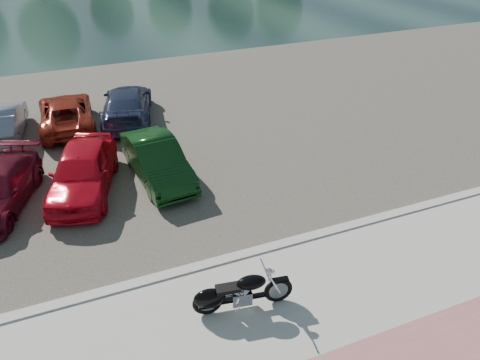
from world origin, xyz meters
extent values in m
plane|color=#595447|center=(0.00, 0.00, 0.00)|extent=(200.00, 200.00, 0.00)
cube|color=#B2AEA7|center=(0.00, -1.00, 0.05)|extent=(60.00, 6.00, 0.10)
cube|color=#B2AEA7|center=(0.00, 2.00, 0.07)|extent=(60.00, 0.30, 0.14)
cube|color=#403C34|center=(0.00, 11.00, 0.02)|extent=(60.00, 18.00, 0.04)
cube|color=#182B2A|center=(0.00, 40.00, 0.00)|extent=(120.00, 40.00, 0.00)
torus|color=black|center=(0.17, 0.19, 0.44)|extent=(0.69, 0.22, 0.68)
torus|color=black|center=(-1.46, 0.44, 0.44)|extent=(0.69, 0.22, 0.68)
cylinder|color=#B2B2B7|center=(0.17, 0.19, 0.44)|extent=(0.46, 0.13, 0.46)
cylinder|color=#B2B2B7|center=(-1.46, 0.44, 0.44)|extent=(0.46, 0.13, 0.46)
cylinder|color=silver|center=(0.01, 0.11, 0.74)|extent=(0.33, 0.10, 0.63)
cylinder|color=silver|center=(0.04, 0.31, 0.74)|extent=(0.33, 0.10, 0.63)
cylinder|color=silver|center=(-0.16, 0.24, 1.13)|extent=(0.15, 0.75, 0.04)
sphere|color=silver|center=(-0.06, 0.22, 1.05)|extent=(0.18, 0.18, 0.16)
sphere|color=silver|center=(0.01, 0.21, 1.05)|extent=(0.13, 0.13, 0.11)
cube|color=black|center=(0.17, 0.19, 0.75)|extent=(0.47, 0.21, 0.06)
cube|color=black|center=(-0.65, 0.31, 0.38)|extent=(1.20, 0.28, 0.08)
cube|color=silver|center=(-0.70, 0.32, 0.45)|extent=(0.49, 0.38, 0.34)
cylinder|color=silver|center=(-0.60, 0.30, 0.65)|extent=(0.27, 0.22, 0.27)
cylinder|color=silver|center=(-0.80, 0.34, 0.65)|extent=(0.27, 0.22, 0.27)
ellipsoid|color=black|center=(-0.47, 0.28, 0.82)|extent=(0.73, 0.46, 0.32)
cube|color=black|center=(-0.99, 0.37, 0.76)|extent=(0.59, 0.36, 0.10)
ellipsoid|color=black|center=(-1.41, 0.43, 0.56)|extent=(0.77, 0.44, 0.50)
cube|color=black|center=(-1.46, 0.44, 0.49)|extent=(0.42, 0.24, 0.30)
cylinder|color=silver|center=(-0.97, 0.52, 0.32)|extent=(1.10, 0.26, 0.09)
cylinder|color=silver|center=(-0.97, 0.52, 0.40)|extent=(1.10, 0.26, 0.09)
cylinder|color=#B2B2B7|center=(-0.82, 0.16, 0.23)|extent=(0.05, 0.14, 0.22)
imported|color=red|center=(-3.38, 6.90, 0.78)|extent=(2.93, 4.67, 1.48)
imported|color=#0E3310|center=(-1.03, 6.79, 0.71)|extent=(1.77, 4.20, 1.35)
imported|color=slate|center=(-5.84, 12.09, 0.69)|extent=(1.79, 4.07, 1.30)
imported|color=maroon|center=(-3.48, 12.21, 0.66)|extent=(2.22, 4.52, 1.24)
imported|color=#2B3453|center=(-1.04, 12.02, 0.73)|extent=(3.00, 5.06, 1.38)
camera|label=1|loc=(-3.62, -6.73, 8.18)|focal=35.00mm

